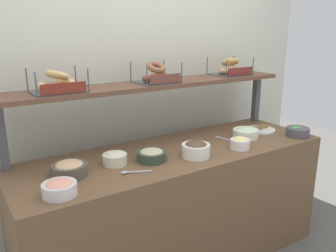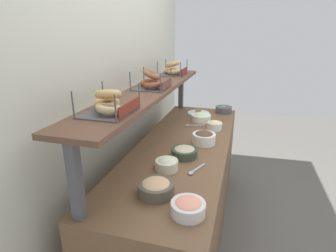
% 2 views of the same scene
% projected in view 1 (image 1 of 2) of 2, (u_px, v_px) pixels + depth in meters
% --- Properties ---
extents(back_wall, '(3.37, 0.06, 2.40)m').
position_uv_depth(back_wall, '(137.00, 88.00, 2.68)').
color(back_wall, beige).
rests_on(back_wall, ground_plane).
extents(deli_counter, '(2.17, 0.70, 0.85)m').
position_uv_depth(deli_counter, '(176.00, 207.00, 2.45)').
color(deli_counter, brown).
rests_on(deli_counter, ground_plane).
extents(shelf_riser_left, '(0.05, 0.05, 0.40)m').
position_uv_depth(shelf_riser_left, '(2.00, 137.00, 1.96)').
color(shelf_riser_left, '#4C4C51').
rests_on(shelf_riser_left, deli_counter).
extents(shelf_riser_right, '(0.05, 0.05, 0.40)m').
position_uv_depth(shelf_riser_right, '(256.00, 99.00, 3.03)').
color(shelf_riser_right, '#4C4C51').
rests_on(shelf_riser_right, deli_counter).
extents(upper_shelf, '(2.13, 0.32, 0.03)m').
position_uv_depth(upper_shelf, '(156.00, 84.00, 2.44)').
color(upper_shelf, brown).
rests_on(upper_shelf, shelf_riser_left).
extents(bowl_lox_spread, '(0.17, 0.17, 0.08)m').
position_uv_depth(bowl_lox_spread, '(59.00, 188.00, 1.71)').
color(bowl_lox_spread, silver).
rests_on(bowl_lox_spread, deli_counter).
extents(bowl_scallion_spread, '(0.19, 0.19, 0.08)m').
position_uv_depth(bowl_scallion_spread, '(246.00, 132.00, 2.61)').
color(bowl_scallion_spread, white).
rests_on(bowl_scallion_spread, deli_counter).
extents(bowl_chocolate_spread, '(0.18, 0.18, 0.11)m').
position_uv_depth(bowl_chocolate_spread, '(196.00, 149.00, 2.22)').
color(bowl_chocolate_spread, white).
rests_on(bowl_chocolate_spread, deli_counter).
extents(bowl_egg_salad, '(0.13, 0.13, 0.09)m').
position_uv_depth(bowl_egg_salad, '(240.00, 143.00, 2.37)').
color(bowl_egg_salad, white).
rests_on(bowl_egg_salad, deli_counter).
extents(bowl_potato_salad, '(0.15, 0.15, 0.08)m').
position_uv_depth(bowl_potato_salad, '(115.00, 158.00, 2.10)').
color(bowl_potato_salad, beige).
rests_on(bowl_potato_salad, deli_counter).
extents(bowl_tuna_salad, '(0.19, 0.19, 0.07)m').
position_uv_depth(bowl_tuna_salad, '(152.00, 155.00, 2.16)').
color(bowl_tuna_salad, '#334433').
rests_on(bowl_tuna_salad, deli_counter).
extents(bowl_hummus, '(0.20, 0.20, 0.09)m').
position_uv_depth(bowl_hummus, '(70.00, 169.00, 1.93)').
color(bowl_hummus, '#534D41').
rests_on(bowl_hummus, deli_counter).
extents(bowl_veggie_mix, '(0.17, 0.17, 0.08)m').
position_uv_depth(bowl_veggie_mix, '(297.00, 131.00, 2.64)').
color(bowl_veggie_mix, '#4C484F').
rests_on(bowl_veggie_mix, deli_counter).
extents(serving_plate_white, '(0.24, 0.24, 0.04)m').
position_uv_depth(serving_plate_white, '(260.00, 129.00, 2.79)').
color(serving_plate_white, white).
rests_on(serving_plate_white, deli_counter).
extents(serving_spoon_near_plate, '(0.08, 0.17, 0.01)m').
position_uv_depth(serving_spoon_near_plate, '(222.00, 139.00, 2.57)').
color(serving_spoon_near_plate, '#B7B7BC').
rests_on(serving_spoon_near_plate, deli_counter).
extents(serving_spoon_by_edge, '(0.17, 0.09, 0.01)m').
position_uv_depth(serving_spoon_by_edge, '(132.00, 172.00, 1.98)').
color(serving_spoon_by_edge, '#B7B7BC').
rests_on(serving_spoon_by_edge, deli_counter).
extents(bagel_basket_plain, '(0.31, 0.26, 0.14)m').
position_uv_depth(bagel_basket_plain, '(58.00, 84.00, 2.05)').
color(bagel_basket_plain, '#4C4C51').
rests_on(bagel_basket_plain, upper_shelf).
extents(bagel_basket_cinnamon_raisin, '(0.29, 0.24, 0.15)m').
position_uv_depth(bagel_basket_cinnamon_raisin, '(156.00, 76.00, 2.41)').
color(bagel_basket_cinnamon_raisin, '#4C4C51').
rests_on(bagel_basket_cinnamon_raisin, upper_shelf).
extents(bagel_basket_sesame, '(0.30, 0.25, 0.15)m').
position_uv_depth(bagel_basket_sesame, '(230.00, 69.00, 2.80)').
color(bagel_basket_sesame, '#4C4C51').
rests_on(bagel_basket_sesame, upper_shelf).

